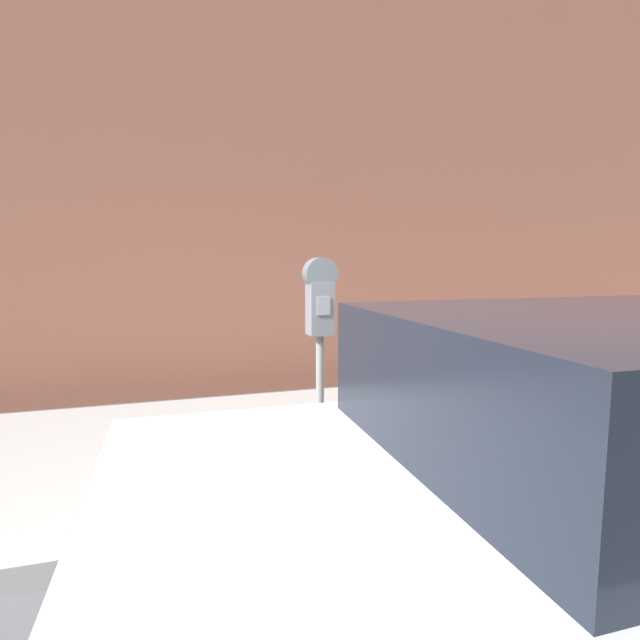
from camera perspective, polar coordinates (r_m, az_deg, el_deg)
sidewalk at (r=4.35m, az=-6.21°, el=-14.13°), size 24.00×2.80×0.15m
building_facade at (r=6.28m, az=-10.45°, el=17.18°), size 24.00×0.30×5.54m
parking_meter at (r=3.19m, az=0.00°, el=0.46°), size 0.21×0.16×1.50m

